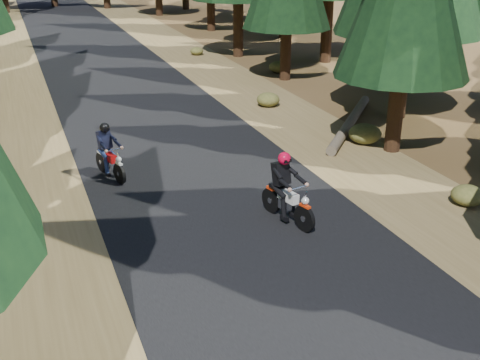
# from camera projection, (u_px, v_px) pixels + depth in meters

# --- Properties ---
(ground) EXTENTS (120.00, 120.00, 0.00)m
(ground) POSITION_uv_depth(u_px,v_px,m) (266.00, 256.00, 12.28)
(ground) COLOR #453218
(ground) RESTS_ON ground
(road) EXTENTS (6.00, 100.00, 0.01)m
(road) POSITION_uv_depth(u_px,v_px,m) (194.00, 171.00, 16.58)
(road) COLOR black
(road) RESTS_ON ground
(shoulder_l) EXTENTS (3.20, 100.00, 0.01)m
(shoulder_l) POSITION_uv_depth(u_px,v_px,m) (19.00, 196.00, 15.06)
(shoulder_l) COLOR brown
(shoulder_l) RESTS_ON ground
(shoulder_r) EXTENTS (3.20, 100.00, 0.01)m
(shoulder_r) POSITION_uv_depth(u_px,v_px,m) (341.00, 151.00, 18.11)
(shoulder_r) COLOR brown
(shoulder_r) RESTS_ON ground
(log_near) EXTENTS (4.28, 4.84, 0.32)m
(log_near) POSITION_uv_depth(u_px,v_px,m) (350.00, 122.00, 20.25)
(log_near) COLOR #4C4233
(log_near) RESTS_ON ground
(understory_shrubs) EXTENTS (14.13, 31.24, 0.61)m
(understory_shrubs) POSITION_uv_depth(u_px,v_px,m) (294.00, 154.00, 17.14)
(understory_shrubs) COLOR #474C1E
(understory_shrubs) RESTS_ON ground
(rider_lead) EXTENTS (0.98, 1.90, 1.62)m
(rider_lead) POSITION_uv_depth(u_px,v_px,m) (288.00, 200.00, 13.52)
(rider_lead) COLOR silver
(rider_lead) RESTS_ON road
(rider_follow) EXTENTS (0.94, 1.74, 1.49)m
(rider_follow) POSITION_uv_depth(u_px,v_px,m) (110.00, 160.00, 15.97)
(rider_follow) COLOR #AA0B0C
(rider_follow) RESTS_ON road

